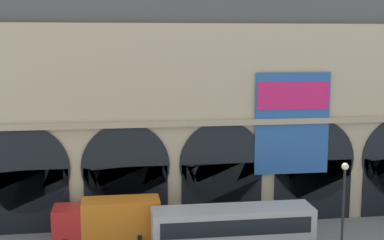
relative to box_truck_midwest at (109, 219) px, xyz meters
name	(u,v)px	position (x,y,z in m)	size (l,w,h in m)	color
station_building	(217,103)	(8.76, 5.10, 7.55)	(45.94, 5.45, 19.04)	#BCAD8C
box_truck_midwest	(109,219)	(0.00, 0.00, 0.00)	(7.50, 2.91, 3.12)	red
bus_center	(233,227)	(8.41, -2.93, 0.08)	(11.00, 3.25, 3.10)	#ADB2B7
street_lamp_quayside	(343,202)	(14.59, -6.57, 2.71)	(0.44, 0.44, 6.90)	black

